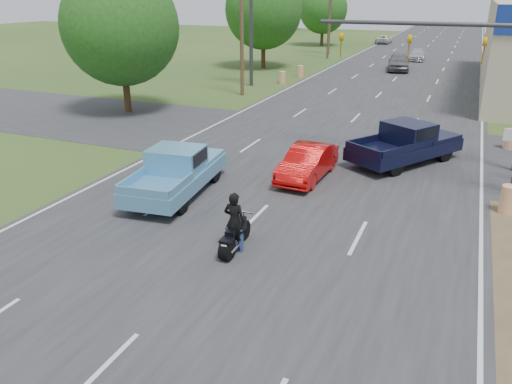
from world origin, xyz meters
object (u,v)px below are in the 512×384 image
at_px(red_convertible, 308,163).
at_px(blue_pickup, 177,170).
at_px(motorcycle, 234,238).
at_px(navy_pickup, 407,142).
at_px(distant_car_grey, 399,62).
at_px(rider, 234,224).
at_px(distant_car_white, 384,39).
at_px(distant_car_silver, 417,55).

distance_m(red_convertible, blue_pickup, 5.39).
distance_m(motorcycle, navy_pickup, 11.30).
distance_m(red_convertible, distant_car_grey, 32.71).
height_order(motorcycle, navy_pickup, navy_pickup).
bearing_deg(red_convertible, blue_pickup, -137.31).
bearing_deg(rider, blue_pickup, -42.05).
relative_size(navy_pickup, distant_car_grey, 1.19).
relative_size(navy_pickup, distant_car_white, 1.36).
xyz_separation_m(navy_pickup, distant_car_grey, (-4.47, 28.92, -0.09)).
distance_m(motorcycle, blue_pickup, 5.31).
distance_m(motorcycle, distant_car_grey, 39.62).
distance_m(red_convertible, distant_car_silver, 41.57).
bearing_deg(blue_pickup, navy_pickup, 36.90).
bearing_deg(distant_car_white, motorcycle, 96.82).
height_order(rider, navy_pickup, navy_pickup).
bearing_deg(blue_pickup, motorcycle, -47.32).
height_order(motorcycle, distant_car_grey, distant_car_grey).
relative_size(blue_pickup, navy_pickup, 0.96).
bearing_deg(blue_pickup, distant_car_silver, 78.31).
xyz_separation_m(rider, distant_car_grey, (-0.86, 39.57, -0.05)).
relative_size(blue_pickup, distant_car_silver, 1.36).
xyz_separation_m(rider, distant_car_white, (-6.86, 66.97, -0.29)).
distance_m(blue_pickup, navy_pickup, 10.52).
bearing_deg(distant_car_silver, navy_pickup, -87.48).
bearing_deg(distant_car_white, distant_car_grey, 103.33).
height_order(motorcycle, blue_pickup, blue_pickup).
relative_size(blue_pickup, distant_car_grey, 1.15).
xyz_separation_m(distant_car_grey, distant_car_white, (-6.00, 27.40, -0.24)).
bearing_deg(distant_car_white, navy_pickup, 101.51).
height_order(rider, blue_pickup, blue_pickup).
bearing_deg(distant_car_grey, motorcycle, -96.61).
relative_size(motorcycle, distant_car_grey, 0.41).
bearing_deg(navy_pickup, distant_car_grey, 130.87).
height_order(red_convertible, distant_car_silver, red_convertible).
bearing_deg(red_convertible, distant_car_silver, 92.70).
distance_m(red_convertible, distant_car_white, 60.50).
xyz_separation_m(motorcycle, distant_car_silver, (-0.05, 48.49, 0.15)).
bearing_deg(distant_car_grey, rider, -96.62).
distance_m(red_convertible, navy_pickup, 5.16).
height_order(red_convertible, rider, rider).
bearing_deg(distant_car_silver, distant_car_white, 107.15).
relative_size(distant_car_silver, distant_car_white, 0.96).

